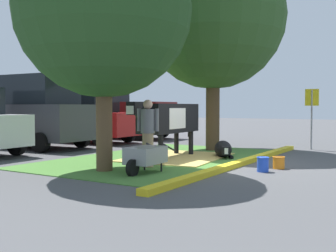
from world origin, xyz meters
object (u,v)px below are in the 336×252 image
object	(u,v)px
wheelbarrow	(145,156)
sedan_red	(86,118)
cow_holstein	(167,119)
person_handler	(148,131)
calf_lying	(223,149)
parking_sign	(312,107)
pickup_truck_maroon	(117,114)
shade_tree_right	(213,18)
bucket_orange	(279,162)
bucket_blue	(263,164)
suv_dark_grey	(30,112)
shade_tree_left	(103,9)

from	to	relation	value
wheelbarrow	sedan_red	world-z (taller)	sedan_red
cow_holstein	person_handler	distance (m)	1.80
calf_lying	wheelbarrow	bearing A→B (deg)	175.42
person_handler	cow_holstein	bearing A→B (deg)	16.82
parking_sign	pickup_truck_maroon	bearing A→B (deg)	84.56
shade_tree_right	parking_sign	distance (m)	4.45
pickup_truck_maroon	wheelbarrow	bearing A→B (deg)	-138.38
person_handler	sedan_red	distance (m)	7.59
wheelbarrow	bucket_orange	bearing A→B (deg)	-45.62
sedan_red	bucket_blue	bearing A→B (deg)	-113.17
bucket_orange	suv_dark_grey	bearing A→B (deg)	87.74
shade_tree_left	bucket_blue	xyz separation A→B (m)	(1.80, -3.04, -3.41)
shade_tree_left	shade_tree_right	xyz separation A→B (m)	(5.30, -0.14, 0.77)
sedan_red	suv_dark_grey	bearing A→B (deg)	177.45
calf_lying	suv_dark_grey	distance (m)	7.08
cow_holstein	pickup_truck_maroon	bearing A→B (deg)	48.10
shade_tree_left	calf_lying	size ratio (longest dim) A/B	4.32
calf_lying	sedan_red	size ratio (longest dim) A/B	0.29
pickup_truck_maroon	shade_tree_left	bearing A→B (deg)	-143.19
cow_holstein	bucket_orange	world-z (taller)	cow_holstein
wheelbarrow	parking_sign	world-z (taller)	parking_sign
sedan_red	pickup_truck_maroon	size ratio (longest dim) A/B	0.82
shade_tree_right	person_handler	xyz separation A→B (m)	(-4.32, -0.37, -3.48)
wheelbarrow	person_handler	bearing A→B (deg)	30.01
person_handler	pickup_truck_maroon	distance (m)	9.76
wheelbarrow	parking_sign	distance (m)	7.41
calf_lying	bucket_blue	world-z (taller)	calf_lying
bucket_blue	shade_tree_left	bearing A→B (deg)	120.66
bucket_blue	bucket_orange	world-z (taller)	bucket_blue
calf_lying	pickup_truck_maroon	size ratio (longest dim) A/B	0.23
wheelbarrow	suv_dark_grey	world-z (taller)	suv_dark_grey
cow_holstein	parking_sign	bearing A→B (deg)	-31.79
shade_tree_left	bucket_blue	bearing A→B (deg)	-59.34
cow_holstein	suv_dark_grey	xyz separation A→B (m)	(0.10, 5.71, 0.16)
shade_tree_left	pickup_truck_maroon	bearing A→B (deg)	36.81
shade_tree_right	cow_holstein	world-z (taller)	shade_tree_right
sedan_red	bucket_orange	bearing A→B (deg)	-109.18
wheelbarrow	bucket_blue	distance (m)	2.63
cow_holstein	suv_dark_grey	distance (m)	5.71
suv_dark_grey	person_handler	bearing A→B (deg)	-106.18
bucket_blue	bucket_orange	bearing A→B (deg)	-14.75
person_handler	bucket_blue	world-z (taller)	person_handler
calf_lying	pickup_truck_maroon	distance (m)	8.61
pickup_truck_maroon	sedan_red	bearing A→B (deg)	-169.20
parking_sign	pickup_truck_maroon	xyz separation A→B (m)	(0.85, 8.96, -0.33)
sedan_red	cow_holstein	bearing A→B (deg)	-116.67
shade_tree_left	sedan_red	size ratio (longest dim) A/B	1.24
sedan_red	pickup_truck_maroon	distance (m)	2.71
shade_tree_left	pickup_truck_maroon	distance (m)	10.48
wheelbarrow	pickup_truck_maroon	world-z (taller)	pickup_truck_maroon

